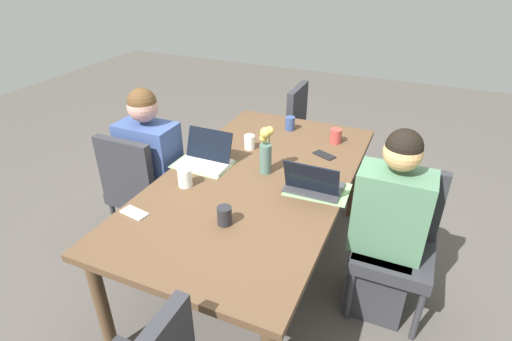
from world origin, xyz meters
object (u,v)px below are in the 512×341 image
object	(u,v)px
phone_black	(324,155)
phone_silver	(134,213)
coffee_mug_far_left	(336,136)
coffee_mug_centre_left	(250,142)
dining_table	(256,188)
coffee_mug_centre_right	(290,123)
laptop_far_left_mid	(313,185)
coffee_mug_near_left	(224,216)
chair_near_left_near	(140,185)
person_far_left_mid	(386,236)
coffee_mug_near_right	(185,177)
person_near_left_near	(153,179)
chair_far_left_mid	(398,235)
laptop_near_left_near	(206,157)
chair_head_left_right_near	(308,131)
flower_vase	(266,150)

from	to	relation	value
phone_black	phone_silver	bearing A→B (deg)	-100.41
coffee_mug_far_left	coffee_mug_centre_left	bearing A→B (deg)	-57.41
dining_table	coffee_mug_centre_right	distance (m)	0.78
laptop_far_left_mid	coffee_mug_near_left	distance (m)	0.58
chair_near_left_near	person_far_left_mid	world-z (taller)	person_far_left_mid
person_far_left_mid	coffee_mug_centre_right	size ratio (longest dim) A/B	11.59
laptop_far_left_mid	coffee_mug_near_right	size ratio (longest dim) A/B	2.94
dining_table	coffee_mug_near_left	distance (m)	0.50
person_near_left_near	chair_far_left_mid	bearing A→B (deg)	92.65
laptop_near_left_near	coffee_mug_far_left	xyz separation A→B (m)	(-0.64, 0.69, 0.01)
laptop_far_left_mid	coffee_mug_centre_right	bearing A→B (deg)	-151.77
dining_table	coffee_mug_near_left	bearing A→B (deg)	4.59
dining_table	coffee_mug_far_left	xyz separation A→B (m)	(-0.68, 0.32, 0.12)
chair_near_left_near	chair_head_left_right_near	bearing A→B (deg)	149.69
coffee_mug_centre_left	coffee_mug_near_left	bearing A→B (deg)	16.05
person_near_left_near	laptop_near_left_near	size ratio (longest dim) A/B	3.73
person_near_left_near	chair_far_left_mid	world-z (taller)	person_near_left_near
coffee_mug_centre_right	coffee_mug_far_left	world-z (taller)	same
chair_far_left_mid	coffee_mug_near_right	bearing A→B (deg)	-73.29
chair_near_left_near	coffee_mug_centre_left	world-z (taller)	chair_near_left_near
chair_near_left_near	coffee_mug_centre_right	distance (m)	1.19
person_near_left_near	phone_silver	bearing A→B (deg)	30.86
chair_far_left_mid	phone_black	bearing A→B (deg)	-121.25
flower_vase	phone_silver	size ratio (longest dim) A/B	2.04
person_far_left_mid	coffee_mug_near_right	xyz separation A→B (m)	(0.29, -1.14, 0.28)
coffee_mug_far_left	phone_black	xyz separation A→B (m)	(0.23, -0.02, -0.05)
chair_head_left_right_near	coffee_mug_centre_left	distance (m)	1.05
dining_table	coffee_mug_centre_right	world-z (taller)	coffee_mug_centre_right
person_near_left_near	laptop_far_left_mid	world-z (taller)	person_near_left_near
person_near_left_near	coffee_mug_far_left	bearing A→B (deg)	119.58
person_near_left_near	flower_vase	world-z (taller)	person_near_left_near
dining_table	coffee_mug_far_left	world-z (taller)	coffee_mug_far_left
person_far_left_mid	coffee_mug_far_left	world-z (taller)	person_far_left_mid
flower_vase	coffee_mug_far_left	world-z (taller)	flower_vase
chair_far_left_mid	phone_silver	bearing A→B (deg)	-61.31
dining_table	coffee_mug_centre_right	xyz separation A→B (m)	(-0.77, -0.05, 0.12)
coffee_mug_near_left	coffee_mug_centre_right	distance (m)	1.25
chair_far_left_mid	phone_silver	xyz separation A→B (m)	(0.71, -1.30, 0.25)
chair_near_left_near	chair_head_left_right_near	distance (m)	1.60
chair_far_left_mid	laptop_near_left_near	bearing A→B (deg)	-86.51
person_near_left_near	coffee_mug_near_right	bearing A→B (deg)	59.17
laptop_far_left_mid	coffee_mug_far_left	world-z (taller)	laptop_far_left_mid
flower_vase	coffee_mug_centre_left	size ratio (longest dim) A/B	3.11
laptop_far_left_mid	coffee_mug_far_left	distance (m)	0.69
coffee_mug_near_left	coffee_mug_far_left	bearing A→B (deg)	166.43
dining_table	chair_far_left_mid	size ratio (longest dim) A/B	2.22
laptop_far_left_mid	person_far_left_mid	bearing A→B (deg)	96.00
flower_vase	chair_head_left_right_near	bearing A→B (deg)	-175.57
chair_far_left_mid	laptop_far_left_mid	xyz separation A→B (m)	(0.12, -0.50, 0.29)
coffee_mug_centre_left	flower_vase	bearing A→B (deg)	41.00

